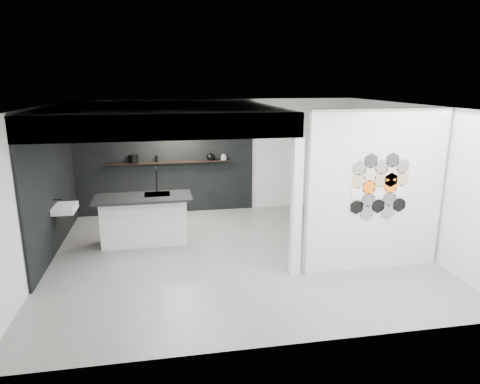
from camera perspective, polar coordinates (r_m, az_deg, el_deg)
name	(u,v)px	position (r m, az deg, el deg)	size (l,w,h in m)	color
floor	(238,254)	(8.33, -0.31, -8.26)	(7.00, 6.00, 0.01)	slate
partition_panel	(375,191)	(7.68, 17.61, 0.10)	(2.45, 0.15, 2.80)	silver
bay_clad_back	(165,167)	(10.73, -9.96, 3.35)	(4.40, 0.04, 2.35)	black
bay_clad_left	(53,190)	(9.06, -23.67, 0.24)	(0.04, 4.00, 2.35)	black
bulkhead	(163,117)	(8.58, -10.23, 9.83)	(4.40, 4.00, 0.40)	silver
corner_column	(296,208)	(7.20, 7.50, -2.13)	(0.16, 0.16, 2.35)	silver
fascia_beam	(164,127)	(6.67, -10.13, 8.51)	(4.40, 0.16, 0.40)	silver
wall_basin	(65,208)	(8.90, -22.30, -2.03)	(0.40, 0.60, 0.12)	silver
display_shelf	(169,162)	(10.60, -9.44, 3.93)	(3.00, 0.15, 0.04)	black
kitchen_island	(144,219)	(8.90, -12.63, -3.51)	(1.92, 0.87, 1.54)	silver
stockpot	(133,159)	(10.60, -14.02, 4.31)	(0.23, 0.23, 0.19)	black
kettle	(211,157)	(10.64, -3.94, 4.72)	(0.20, 0.20, 0.17)	black
glass_bowl	(224,158)	(10.69, -2.19, 4.58)	(0.14, 0.14, 0.10)	gray
glass_vase	(224,157)	(10.69, -2.19, 4.69)	(0.10, 0.10, 0.14)	gray
bottle_dark	(156,159)	(10.58, -11.08, 4.36)	(0.06, 0.06, 0.15)	black
utensil_cup	(130,160)	(10.62, -14.40, 4.09)	(0.09, 0.09, 0.11)	black
hex_tile_cluster	(380,186)	(7.59, 18.19, 0.72)	(1.04, 0.02, 1.16)	black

